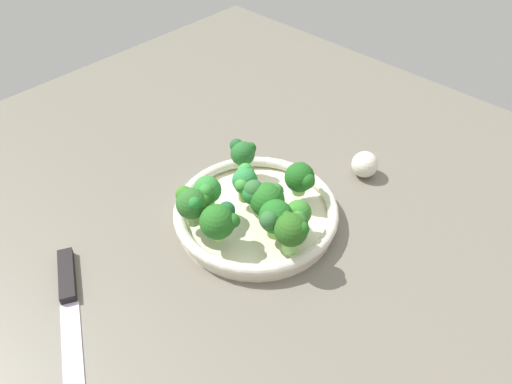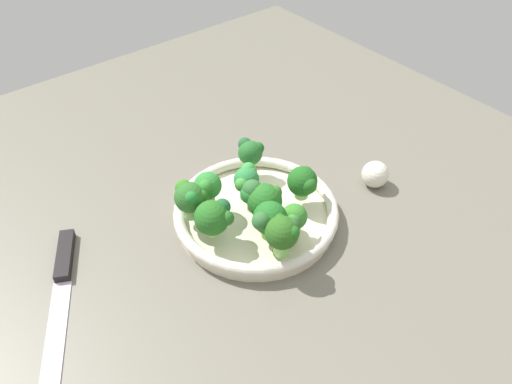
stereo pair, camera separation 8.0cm
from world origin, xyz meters
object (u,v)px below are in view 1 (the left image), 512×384
object	(u,v)px
broccoli_floret_7	(207,191)
broccoli_floret_8	(243,153)
broccoli_floret_9	(298,214)
garlic_bulb	(365,164)
broccoli_floret_4	(192,203)
broccoli_floret_0	(301,178)
knife	(69,302)
broccoli_floret_1	(264,198)
broccoli_floret_5	(275,217)
bowl	(256,213)
broccoli_floret_2	(219,221)
broccoli_floret_6	(245,181)
broccoli_floret_3	(291,230)

from	to	relation	value
broccoli_floret_7	broccoli_floret_8	world-z (taller)	broccoli_floret_7
broccoli_floret_9	garlic_bulb	size ratio (longest dim) A/B	1.03
broccoli_floret_9	broccoli_floret_4	bearing A→B (deg)	38.59
broccoli_floret_7	broccoli_floret_9	bearing A→B (deg)	-153.11
broccoli_floret_0	knife	world-z (taller)	broccoli_floret_0
broccoli_floret_1	broccoli_floret_7	size ratio (longest dim) A/B	1.06
broccoli_floret_7	knife	bearing A→B (deg)	83.61
broccoli_floret_5	broccoli_floret_7	bearing A→B (deg)	15.84
broccoli_floret_4	broccoli_floret_7	xyz separation A→B (cm)	(0.43, -3.44, -0.10)
broccoli_floret_0	broccoli_floret_1	size ratio (longest dim) A/B	0.88
bowl	garlic_bulb	bearing A→B (deg)	-105.61
broccoli_floret_5	garlic_bulb	world-z (taller)	broccoli_floret_5
broccoli_floret_2	garlic_bulb	distance (cm)	31.62
broccoli_floret_8	garlic_bulb	distance (cm)	22.53
broccoli_floret_0	broccoli_floret_2	xyz separation A→B (cm)	(2.32, 16.02, 0.20)
broccoli_floret_2	broccoli_floret_8	size ratio (longest dim) A/B	1.12
broccoli_floret_5	broccoli_floret_7	xyz separation A→B (cm)	(11.39, 3.23, 0.24)
knife	garlic_bulb	distance (cm)	54.38
broccoli_floret_9	knife	bearing A→B (deg)	63.15
bowl	broccoli_floret_6	world-z (taller)	broccoli_floret_6
broccoli_floret_5	broccoli_floret_8	bearing A→B (deg)	-28.85
broccoli_floret_5	knife	xyz separation A→B (cm)	(14.13, 27.75, -6.45)
broccoli_floret_0	broccoli_floret_2	world-z (taller)	broccoli_floret_2
broccoli_floret_4	broccoli_floret_6	xyz separation A→B (cm)	(-2.01, -9.44, -0.23)
broccoli_floret_3	broccoli_floret_8	xyz separation A→B (cm)	(18.51, -8.85, -0.84)
broccoli_floret_4	broccoli_floret_9	bearing A→B (deg)	-141.41
bowl	broccoli_floret_3	xyz separation A→B (cm)	(-10.15, 3.39, 5.81)
broccoli_floret_9	broccoli_floret_3	bearing A→B (deg)	117.87
broccoli_floret_3	broccoli_floret_5	size ratio (longest dim) A/B	1.07
broccoli_floret_6	broccoli_floret_9	distance (cm)	10.61
broccoli_floret_3	broccoli_floret_7	xyz separation A→B (cm)	(15.17, 2.50, -0.28)
broccoli_floret_1	broccoli_floret_8	size ratio (longest dim) A/B	1.21
broccoli_floret_9	bowl	bearing A→B (deg)	5.08
broccoli_floret_7	broccoli_floret_2	bearing A→B (deg)	153.91
broccoli_floret_4	broccoli_floret_6	distance (cm)	9.66
broccoli_floret_8	knife	bearing A→B (deg)	90.96
broccoli_floret_6	garlic_bulb	world-z (taller)	broccoli_floret_6
broccoli_floret_3	broccoli_floret_5	bearing A→B (deg)	-10.94
broccoli_floret_1	knife	size ratio (longest dim) A/B	0.27
broccoli_floret_2	knife	size ratio (longest dim) A/B	0.25
broccoli_floret_2	broccoli_floret_7	bearing A→B (deg)	-26.09
broccoli_floret_6	garlic_bulb	size ratio (longest dim) A/B	1.24
broccoli_floret_8	broccoli_floret_9	world-z (taller)	broccoli_floret_8
broccoli_floret_5	knife	bearing A→B (deg)	63.01
knife	garlic_bulb	world-z (taller)	garlic_bulb
broccoli_floret_6	broccoli_floret_8	size ratio (longest dim) A/B	1.10
broccoli_floret_4	broccoli_floret_8	bearing A→B (deg)	-75.68
broccoli_floret_8	broccoli_floret_6	bearing A→B (deg)	137.29
broccoli_floret_1	broccoli_floret_9	xyz separation A→B (cm)	(-5.47, -1.61, -0.86)
bowl	broccoli_floret_6	size ratio (longest dim) A/B	4.54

